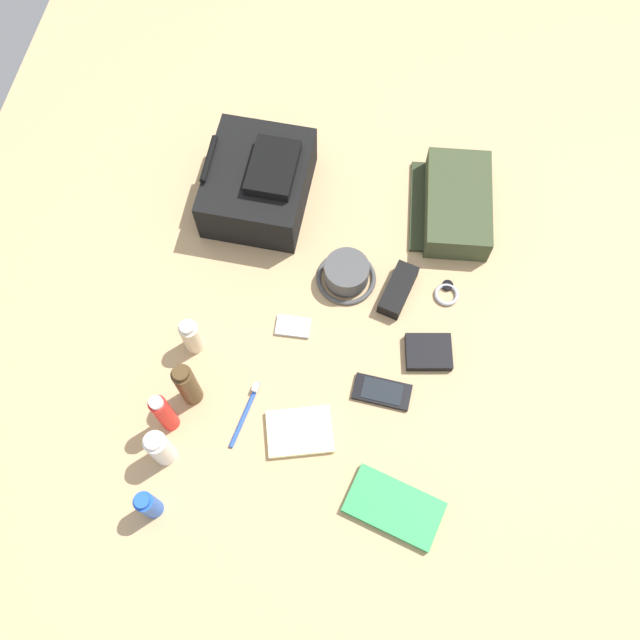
# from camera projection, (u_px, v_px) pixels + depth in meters

# --- Properties ---
(ground_plane) EXTENTS (2.64, 2.02, 0.02)m
(ground_plane) POSITION_uv_depth(u_px,v_px,m) (320.00, 328.00, 1.73)
(ground_plane) COLOR tan
(ground_plane) RESTS_ON ground
(backpack) EXTENTS (0.31, 0.26, 0.16)m
(backpack) POSITION_uv_depth(u_px,v_px,m) (259.00, 183.00, 1.80)
(backpack) COLOR black
(backpack) RESTS_ON ground_plane
(toiletry_pouch) EXTENTS (0.30, 0.23, 0.08)m
(toiletry_pouch) POSITION_uv_depth(u_px,v_px,m) (456.00, 204.00, 1.81)
(toiletry_pouch) COLOR #384228
(toiletry_pouch) RESTS_ON ground_plane
(bucket_hat) EXTENTS (0.15, 0.15, 0.07)m
(bucket_hat) POSITION_uv_depth(u_px,v_px,m) (346.00, 274.00, 1.74)
(bucket_hat) COLOR #474747
(bucket_hat) RESTS_ON ground_plane
(deodorant_spray) EXTENTS (0.04, 0.04, 0.12)m
(deodorant_spray) POSITION_uv_depth(u_px,v_px,m) (148.00, 505.00, 1.49)
(deodorant_spray) COLOR blue
(deodorant_spray) RESTS_ON ground_plane
(toothpaste_tube) EXTENTS (0.05, 0.05, 0.14)m
(toothpaste_tube) POSITION_uv_depth(u_px,v_px,m) (160.00, 448.00, 1.53)
(toothpaste_tube) COLOR white
(toothpaste_tube) RESTS_ON ground_plane
(sunscreen_spray) EXTENTS (0.04, 0.04, 0.17)m
(sunscreen_spray) POSITION_uv_depth(u_px,v_px,m) (164.00, 413.00, 1.55)
(sunscreen_spray) COLOR red
(sunscreen_spray) RESTS_ON ground_plane
(cologne_bottle) EXTENTS (0.05, 0.05, 0.17)m
(cologne_bottle) POSITION_uv_depth(u_px,v_px,m) (187.00, 385.00, 1.57)
(cologne_bottle) COLOR #473319
(cologne_bottle) RESTS_ON ground_plane
(lotion_bottle) EXTENTS (0.05, 0.05, 0.12)m
(lotion_bottle) POSITION_uv_depth(u_px,v_px,m) (191.00, 336.00, 1.64)
(lotion_bottle) COLOR beige
(lotion_bottle) RESTS_ON ground_plane
(paperback_novel) EXTENTS (0.17, 0.23, 0.02)m
(paperback_novel) POSITION_uv_depth(u_px,v_px,m) (394.00, 507.00, 1.54)
(paperback_novel) COLOR #2D934C
(paperback_novel) RESTS_ON ground_plane
(cell_phone) EXTENTS (0.07, 0.14, 0.01)m
(cell_phone) POSITION_uv_depth(u_px,v_px,m) (382.00, 392.00, 1.65)
(cell_phone) COLOR black
(cell_phone) RESTS_ON ground_plane
(media_player) EXTENTS (0.06, 0.09, 0.01)m
(media_player) POSITION_uv_depth(u_px,v_px,m) (293.00, 327.00, 1.71)
(media_player) COLOR #B7B7BC
(media_player) RESTS_ON ground_plane
(wristwatch) EXTENTS (0.07, 0.06, 0.01)m
(wristwatch) POSITION_uv_depth(u_px,v_px,m) (447.00, 293.00, 1.75)
(wristwatch) COLOR #99999E
(wristwatch) RESTS_ON ground_plane
(toothbrush) EXTENTS (0.16, 0.04, 0.02)m
(toothbrush) POSITION_uv_depth(u_px,v_px,m) (246.00, 410.00, 1.63)
(toothbrush) COLOR blue
(toothbrush) RESTS_ON ground_plane
(wallet) EXTENTS (0.11, 0.12, 0.02)m
(wallet) POSITION_uv_depth(u_px,v_px,m) (429.00, 352.00, 1.68)
(wallet) COLOR black
(wallet) RESTS_ON ground_plane
(notepad) EXTENTS (0.15, 0.17, 0.02)m
(notepad) POSITION_uv_depth(u_px,v_px,m) (300.00, 432.00, 1.61)
(notepad) COLOR beige
(notepad) RESTS_ON ground_plane
(sunglasses_case) EXTENTS (0.15, 0.09, 0.04)m
(sunglasses_case) POSITION_uv_depth(u_px,v_px,m) (398.00, 290.00, 1.73)
(sunglasses_case) COLOR black
(sunglasses_case) RESTS_ON ground_plane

